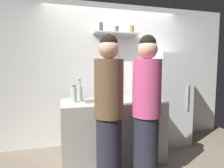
{
  "coord_description": "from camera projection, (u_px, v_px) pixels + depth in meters",
  "views": [
    {
      "loc": [
        -0.94,
        -2.21,
        1.45
      ],
      "look_at": [
        -0.22,
        0.48,
        1.18
      ],
      "focal_mm": 29.83,
      "sensor_mm": 36.0,
      "label": 1
    }
  ],
  "objects": [
    {
      "name": "utensil_holder",
      "position": [
        141.0,
        93.0,
        3.2
      ],
      "size": [
        0.11,
        0.11,
        0.21
      ],
      "color": "#B2B2B7",
      "rests_on": "counter"
    },
    {
      "name": "water_bottle_plastic",
      "position": [
        74.0,
        95.0,
        2.67
      ],
      "size": [
        0.09,
        0.09,
        0.24
      ],
      "color": "silver",
      "rests_on": "counter"
    },
    {
      "name": "back_wall_assembly",
      "position": [
        113.0,
        74.0,
        3.58
      ],
      "size": [
        4.8,
        0.32,
        2.6
      ],
      "color": "white",
      "rests_on": "ground"
    },
    {
      "name": "wine_bottle_pale_glass",
      "position": [
        80.0,
        92.0,
        2.84
      ],
      "size": [
        0.08,
        0.08,
        0.32
      ],
      "color": "#B2BFB2",
      "rests_on": "counter"
    },
    {
      "name": "wine_bottle_green_glass",
      "position": [
        146.0,
        93.0,
        2.73
      ],
      "size": [
        0.08,
        0.08,
        0.3
      ],
      "color": "#19471E",
      "rests_on": "counter"
    },
    {
      "name": "counter",
      "position": [
        112.0,
        130.0,
        2.87
      ],
      "size": [
        1.51,
        0.73,
        0.93
      ],
      "primitive_type": "cube",
      "color": "#B7B2A8",
      "rests_on": "ground"
    },
    {
      "name": "person_pink_top",
      "position": [
        146.0,
        111.0,
        2.22
      ],
      "size": [
        0.34,
        0.34,
        1.81
      ],
      "rotation": [
        0.0,
        0.0,
        4.5
      ],
      "color": "#262633",
      "rests_on": "ground"
    },
    {
      "name": "refrigerator",
      "position": [
        169.0,
        99.0,
        3.49
      ],
      "size": [
        0.64,
        0.61,
        1.68
      ],
      "color": "silver",
      "rests_on": "ground"
    },
    {
      "name": "person_brown_jacket",
      "position": [
        109.0,
        112.0,
        2.17
      ],
      "size": [
        0.34,
        0.34,
        1.81
      ],
      "rotation": [
        0.0,
        0.0,
        2.19
      ],
      "color": "#262633",
      "rests_on": "ground"
    },
    {
      "name": "baking_pan",
      "position": [
        96.0,
        100.0,
        2.73
      ],
      "size": [
        0.34,
        0.24,
        0.05
      ],
      "primitive_type": "cube",
      "color": "gray",
      "rests_on": "counter"
    },
    {
      "name": "wine_bottle_dark_glass",
      "position": [
        144.0,
        92.0,
        2.98
      ],
      "size": [
        0.07,
        0.07,
        0.29
      ],
      "color": "black",
      "rests_on": "counter"
    }
  ]
}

